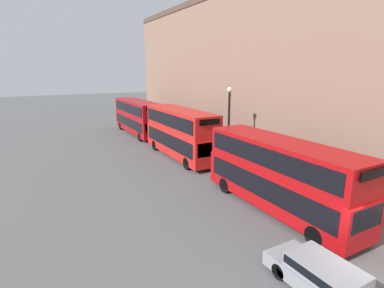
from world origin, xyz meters
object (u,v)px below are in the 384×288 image
object	(u,v)px
bus_second_in_queue	(180,131)
bus_third_in_queue	(138,116)
car_dark_sedan	(326,279)
pedestrian	(161,130)
bus_leading	(279,172)

from	to	relation	value
bus_second_in_queue	bus_third_in_queue	bearing A→B (deg)	90.00
bus_second_in_queue	car_dark_sedan	xyz separation A→B (m)	(-3.40, -18.29, -1.77)
pedestrian	bus_second_in_queue	bearing A→B (deg)	-102.22
bus_leading	bus_third_in_queue	distance (m)	24.23
bus_leading	car_dark_sedan	xyz separation A→B (m)	(-3.40, -5.89, -1.62)
bus_leading	car_dark_sedan	world-z (taller)	bus_leading
bus_second_in_queue	bus_third_in_queue	world-z (taller)	bus_second_in_queue
car_dark_sedan	bus_leading	bearing A→B (deg)	59.99
bus_leading	car_dark_sedan	bearing A→B (deg)	-120.01
bus_second_in_queue	pedestrian	xyz separation A→B (m)	(2.02, 9.32, -1.70)
bus_second_in_queue	car_dark_sedan	bearing A→B (deg)	-100.53
bus_second_in_queue	bus_third_in_queue	size ratio (longest dim) A/B	0.91
bus_leading	pedestrian	size ratio (longest dim) A/B	6.35
bus_third_in_queue	car_dark_sedan	world-z (taller)	bus_third_in_queue
bus_third_in_queue	bus_second_in_queue	bearing A→B (deg)	-90.00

